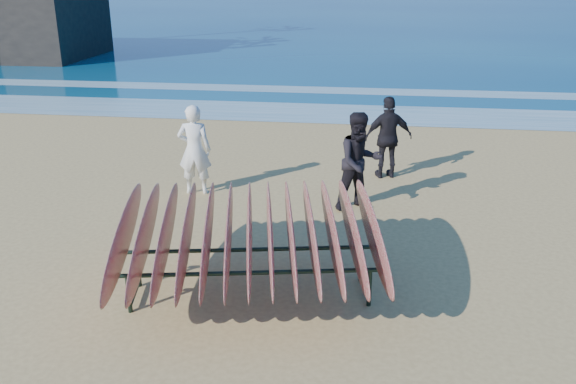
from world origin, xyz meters
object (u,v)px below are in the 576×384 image
at_px(person_dark_a, 360,162).
at_px(surfboard_rack, 249,235).
at_px(person_white, 194,150).
at_px(person_dark_b, 388,138).

bearing_deg(person_dark_a, surfboard_rack, -139.79).
xyz_separation_m(person_white, person_dark_b, (3.55, 1.41, -0.02)).
distance_m(person_dark_a, person_dark_b, 1.89).
bearing_deg(person_dark_b, person_white, 6.26).
height_order(person_white, person_dark_a, person_dark_a).
relative_size(surfboard_rack, person_white, 2.15).
relative_size(person_dark_a, person_dark_b, 1.05).
relative_size(surfboard_rack, person_dark_b, 2.21).
bearing_deg(person_dark_b, person_dark_a, 58.56).
xyz_separation_m(person_dark_a, person_dark_b, (0.52, 1.82, -0.04)).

